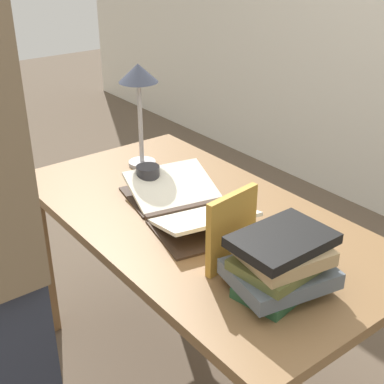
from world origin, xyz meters
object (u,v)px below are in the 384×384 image
book_stack_tall (280,263)px  reading_lamp (139,85)px  open_book (187,205)px  coffee_mug (148,179)px  book_standing_upright (232,230)px

book_stack_tall → reading_lamp: size_ratio=0.72×
open_book → coffee_mug: 0.22m
open_book → book_standing_upright: book_standing_upright is taller
coffee_mug → open_book: bearing=4.6°
open_book → reading_lamp: 0.54m
book_stack_tall → coffee_mug: bearing=175.7°
reading_lamp → coffee_mug: size_ratio=3.85×
book_standing_upright → reading_lamp: (-0.77, 0.19, 0.22)m
open_book → reading_lamp: (-0.44, 0.10, 0.31)m
open_book → reading_lamp: reading_lamp is taller
book_standing_upright → book_stack_tall: bearing=0.3°
book_standing_upright → coffee_mug: 0.56m
open_book → reading_lamp: bearing=179.8°
coffee_mug → book_standing_upright: bearing=-7.9°
reading_lamp → book_stack_tall: bearing=-10.1°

